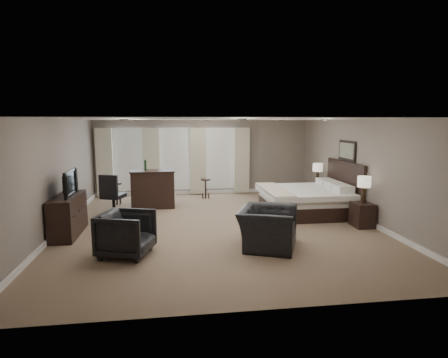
{
  "coord_description": "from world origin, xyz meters",
  "views": [
    {
      "loc": [
        -1.12,
        -8.9,
        2.55
      ],
      "look_at": [
        0.2,
        0.4,
        1.1
      ],
      "focal_mm": 30.0,
      "sensor_mm": 36.0,
      "label": 1
    }
  ],
  "objects": [
    {
      "name": "room",
      "position": [
        0.0,
        0.0,
        1.3
      ],
      "size": [
        7.6,
        8.6,
        2.64
      ],
      "color": "#76604B",
      "rests_on": "ground"
    },
    {
      "name": "window_bay",
      "position": [
        -1.0,
        4.11,
        1.2
      ],
      "size": [
        5.25,
        0.2,
        2.3
      ],
      "color": "silver",
      "rests_on": "room"
    },
    {
      "name": "bed",
      "position": [
        2.58,
        0.86,
        0.73
      ],
      "size": [
        2.29,
        2.18,
        1.45
      ],
      "primitive_type": "cube",
      "color": "silver",
      "rests_on": "ground"
    },
    {
      "name": "nightstand_near",
      "position": [
        3.47,
        -0.59,
        0.3
      ],
      "size": [
        0.44,
        0.54,
        0.59
      ],
      "primitive_type": "cube",
      "color": "black",
      "rests_on": "ground"
    },
    {
      "name": "nightstand_far",
      "position": [
        3.47,
        2.31,
        0.3
      ],
      "size": [
        0.45,
        0.55,
        0.6
      ],
      "primitive_type": "cube",
      "color": "black",
      "rests_on": "ground"
    },
    {
      "name": "lamp_near",
      "position": [
        3.47,
        -0.59,
        0.92
      ],
      "size": [
        0.32,
        0.32,
        0.65
      ],
      "primitive_type": "cube",
      "color": "beige",
      "rests_on": "nightstand_near"
    },
    {
      "name": "lamp_far",
      "position": [
        3.47,
        2.31,
        0.92
      ],
      "size": [
        0.31,
        0.31,
        0.64
      ],
      "primitive_type": "cube",
      "color": "beige",
      "rests_on": "nightstand_far"
    },
    {
      "name": "wall_art",
      "position": [
        3.7,
        0.86,
        1.75
      ],
      "size": [
        0.04,
        0.96,
        0.56
      ],
      "primitive_type": "cube",
      "color": "slate",
      "rests_on": "room"
    },
    {
      "name": "dresser",
      "position": [
        -3.45,
        -0.27,
        0.45
      ],
      "size": [
        0.5,
        1.55,
        0.9
      ],
      "primitive_type": "cube",
      "color": "black",
      "rests_on": "ground"
    },
    {
      "name": "tv",
      "position": [
        -3.45,
        -0.27,
        0.97
      ],
      "size": [
        0.58,
        1.01,
        0.13
      ],
      "primitive_type": "imported",
      "rotation": [
        0.0,
        0.0,
        1.57
      ],
      "color": "black",
      "rests_on": "dresser"
    },
    {
      "name": "armchair_near",
      "position": [
        0.8,
        -1.72,
        0.54
      ],
      "size": [
        1.23,
        1.46,
        1.09
      ],
      "primitive_type": "imported",
      "rotation": [
        0.0,
        0.0,
        1.18
      ],
      "color": "black",
      "rests_on": "ground"
    },
    {
      "name": "armchair_far",
      "position": [
        -2.0,
        -1.81,
        0.47
      ],
      "size": [
        1.09,
        1.13,
        0.94
      ],
      "primitive_type": "imported",
      "rotation": [
        0.0,
        0.0,
        1.27
      ],
      "color": "black",
      "rests_on": "ground"
    },
    {
      "name": "bar_counter",
      "position": [
        -1.67,
        2.22,
        0.57
      ],
      "size": [
        1.3,
        0.67,
        1.13
      ],
      "primitive_type": "cube",
      "color": "black",
      "rests_on": "ground"
    },
    {
      "name": "bar_stool_left",
      "position": [
        -2.81,
        2.79,
        0.34
      ],
      "size": [
        0.41,
        0.41,
        0.69
      ],
      "primitive_type": "cube",
      "rotation": [
        0.0,
        0.0,
        0.3
      ],
      "color": "black",
      "rests_on": "ground"
    },
    {
      "name": "bar_stool_right",
      "position": [
        -0.0,
        3.32,
        0.34
      ],
      "size": [
        0.38,
        0.38,
        0.67
      ],
      "primitive_type": "cube",
      "rotation": [
        0.0,
        0.0,
        -0.21
      ],
      "color": "black",
      "rests_on": "ground"
    },
    {
      "name": "desk_chair",
      "position": [
        -2.69,
        1.36,
        0.58
      ],
      "size": [
        0.76,
        0.76,
        1.16
      ],
      "primitive_type": "cube",
      "rotation": [
        0.0,
        0.0,
        2.8
      ],
      "color": "black",
      "rests_on": "ground"
    }
  ]
}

